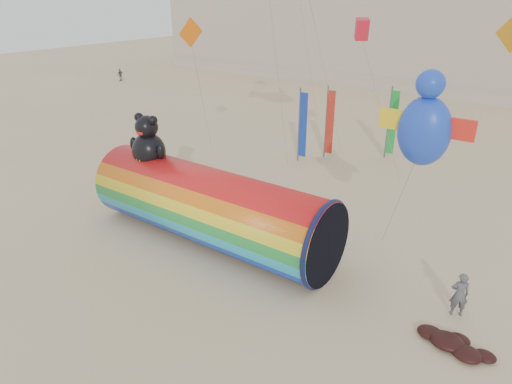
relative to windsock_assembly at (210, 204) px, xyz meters
The scene contains 5 objects.
ground 2.19m from the windsock_assembly, ahead, with size 160.00×160.00×0.00m, color #CCB58C.
windsock_assembly is the anchor object (origin of this frame).
kite_handler 11.25m from the windsock_assembly, ahead, with size 0.66×0.44×1.82m, color #4E4F55.
fabric_bundle 11.68m from the windsock_assembly, ahead, with size 2.62×1.35×0.41m.
festival_banners 14.20m from the windsock_assembly, 90.62° to the left, with size 5.45×4.29×5.20m.
Camera 1 is at (12.04, -14.60, 11.21)m, focal length 32.00 mm.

